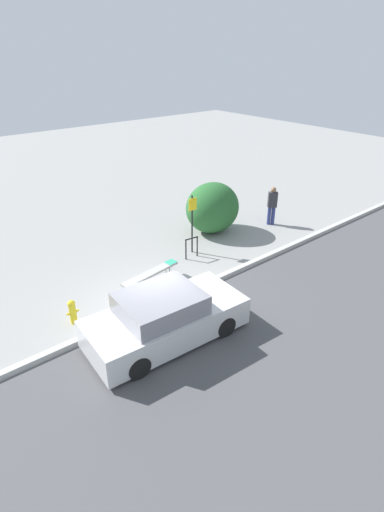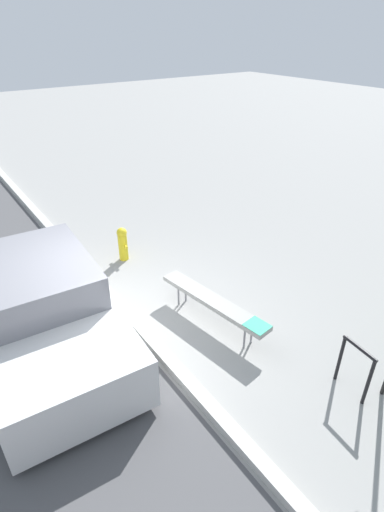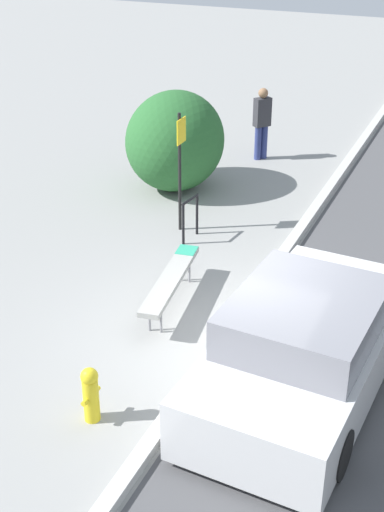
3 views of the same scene
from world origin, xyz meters
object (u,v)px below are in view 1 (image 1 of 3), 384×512
(sign_post, at_px, (192,219))
(parked_car_near, at_px, (165,318))
(bench, at_px, (151,273))
(bike_rack, at_px, (192,246))
(fire_hydrant, at_px, (73,311))
(pedestrian, at_px, (272,205))

(sign_post, relative_size, parked_car_near, 0.52)
(bench, height_order, parked_car_near, parked_car_near)
(bike_rack, height_order, parked_car_near, parked_car_near)
(parked_car_near, bearing_deg, sign_post, 46.33)
(fire_hydrant, xyz_separation_m, pedestrian, (9.92, 1.16, 0.52))
(bike_rack, distance_m, fire_hydrant, 5.25)
(bench, xyz_separation_m, parked_car_near, (-1.22, -2.49, 0.20))
(bench, height_order, fire_hydrant, fire_hydrant)
(sign_post, relative_size, fire_hydrant, 3.01)
(parked_car_near, bearing_deg, bike_rack, 45.85)
(bench, relative_size, pedestrian, 1.32)
(bench, distance_m, parked_car_near, 2.78)
(sign_post, bearing_deg, pedestrian, -1.47)
(sign_post, height_order, pedestrian, sign_post)
(bike_rack, bearing_deg, fire_hydrant, -169.72)
(pedestrian, xyz_separation_m, parked_car_near, (-8.27, -3.39, -0.26))
(bench, relative_size, sign_post, 0.99)
(bench, bearing_deg, pedestrian, -1.04)
(bike_rack, relative_size, sign_post, 0.36)
(fire_hydrant, relative_size, parked_car_near, 0.17)
(pedestrian, bearing_deg, bench, -134.63)
(pedestrian, bearing_deg, bike_rack, -139.17)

